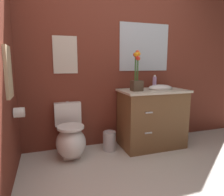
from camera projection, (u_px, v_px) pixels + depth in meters
wall_back at (129, 61)px, 3.03m from camera, size 4.28×0.05×2.50m
toilet at (70, 138)px, 2.63m from camera, size 0.38×0.59×0.69m
vanity_cabinet at (152, 117)px, 2.94m from camera, size 0.94×0.56×1.02m
flower_vase at (137, 76)px, 2.72m from camera, size 0.14×0.14×0.54m
soap_bottle at (155, 82)px, 2.98m from camera, size 0.06×0.06×0.20m
trash_bin at (109, 141)px, 2.83m from camera, size 0.18×0.18×0.27m
wall_poster at (65, 55)px, 2.70m from camera, size 0.32×0.01×0.49m
wall_mirror at (144, 47)px, 3.04m from camera, size 0.80×0.01×0.70m
hanging_towel at (8, 72)px, 1.99m from camera, size 0.03×0.28×0.52m
toilet_paper_roll at (19, 112)px, 2.20m from camera, size 0.11×0.11×0.11m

